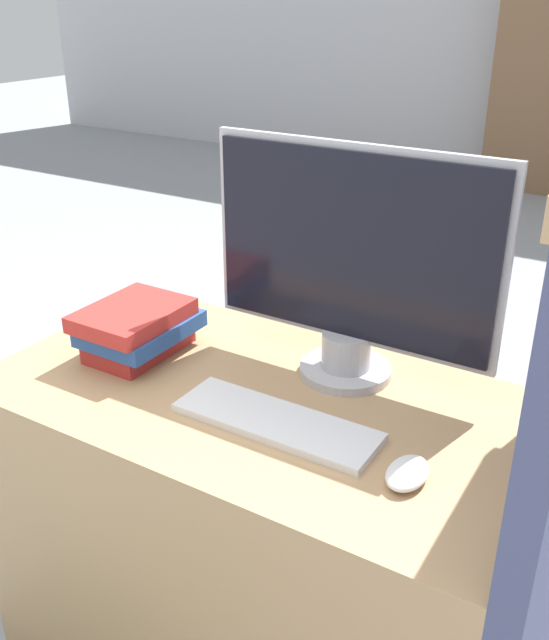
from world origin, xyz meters
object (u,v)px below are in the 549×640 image
object	(u,v)px
mouse	(407,473)
book_stack	(138,328)
monitor	(351,265)
keyboard	(276,422)

from	to	relation	value
mouse	book_stack	distance (m)	0.70
mouse	book_stack	xyz separation A→B (m)	(-0.69, 0.12, 0.05)
monitor	book_stack	distance (m)	0.50
mouse	book_stack	world-z (taller)	book_stack
monitor	book_stack	xyz separation A→B (m)	(-0.44, -0.16, -0.19)
keyboard	book_stack	size ratio (longest dim) A/B	1.55
monitor	book_stack	size ratio (longest dim) A/B	2.40
keyboard	book_stack	bearing A→B (deg)	167.81
book_stack	monitor	bearing A→B (deg)	19.68
keyboard	monitor	bearing A→B (deg)	84.74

